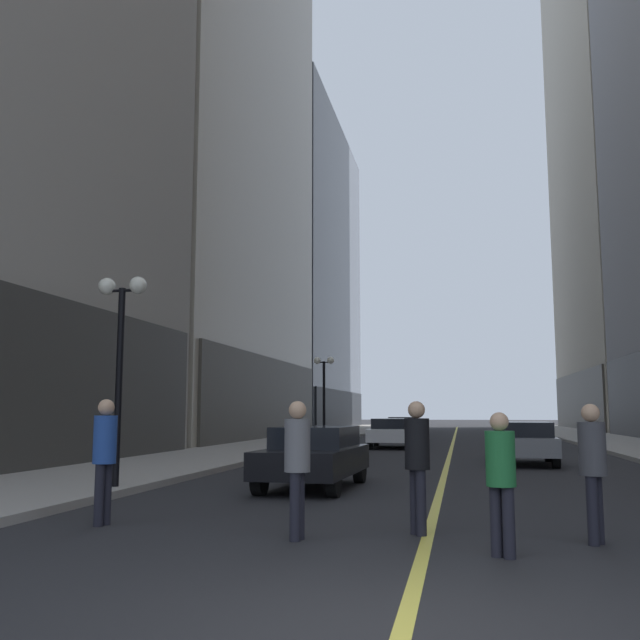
# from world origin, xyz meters

# --- Properties ---
(ground_plane) EXTENTS (200.00, 200.00, 0.00)m
(ground_plane) POSITION_xyz_m (0.00, 35.00, 0.00)
(ground_plane) COLOR #262628
(sidewalk_left) EXTENTS (4.50, 78.00, 0.15)m
(sidewalk_left) POSITION_xyz_m (-8.25, 35.00, 0.07)
(sidewalk_left) COLOR #9E9991
(sidewalk_left) RESTS_ON ground
(sidewalk_right) EXTENTS (4.50, 78.00, 0.15)m
(sidewalk_right) POSITION_xyz_m (8.25, 35.00, 0.07)
(sidewalk_right) COLOR #9E9991
(sidewalk_right) RESTS_ON ground
(lane_centre_stripe) EXTENTS (0.16, 70.00, 0.01)m
(lane_centre_stripe) POSITION_xyz_m (0.00, 35.00, 0.00)
(lane_centre_stripe) COLOR #E5D64C
(lane_centre_stripe) RESTS_ON ground
(building_left_mid) EXTENTS (10.38, 24.00, 39.66)m
(building_left_mid) POSITION_xyz_m (-15.58, 34.50, 19.73)
(building_left_mid) COLOR #B7AD99
(building_left_mid) RESTS_ON ground
(building_left_far) EXTENTS (12.30, 26.00, 29.60)m
(building_left_far) POSITION_xyz_m (-16.55, 60.00, 14.74)
(building_left_far) COLOR #4C515B
(building_left_far) RESTS_ON ground
(car_black) EXTENTS (1.89, 4.16, 1.32)m
(car_black) POSITION_xyz_m (-2.67, 9.83, 0.72)
(car_black) COLOR black
(car_black) RESTS_ON ground
(car_grey) EXTENTS (2.10, 4.13, 1.32)m
(car_grey) POSITION_xyz_m (2.35, 17.79, 0.72)
(car_grey) COLOR slate
(car_grey) RESTS_ON ground
(car_white) EXTENTS (2.06, 4.54, 1.32)m
(car_white) POSITION_xyz_m (-2.66, 27.13, 0.72)
(car_white) COLOR silver
(car_white) RESTS_ON ground
(car_navy) EXTENTS (1.89, 4.31, 1.32)m
(car_navy) POSITION_xyz_m (-2.78, 35.83, 0.72)
(car_navy) COLOR #141E4C
(car_navy) RESTS_ON ground
(pedestrian_in_blue_hoodie) EXTENTS (0.41, 0.41, 1.83)m
(pedestrian_in_blue_hoodie) POSITION_xyz_m (-4.70, 4.38, 1.08)
(pedestrian_in_blue_hoodie) COLOR black
(pedestrian_in_blue_hoodie) RESTS_ON ground
(pedestrian_in_grey_suit) EXTENTS (0.38, 0.38, 1.79)m
(pedestrian_in_grey_suit) POSITION_xyz_m (-1.64, 3.78, 1.05)
(pedestrian_in_grey_suit) COLOR black
(pedestrian_in_grey_suit) RESTS_ON ground
(pedestrian_in_black_coat) EXTENTS (0.47, 0.47, 1.79)m
(pedestrian_in_black_coat) POSITION_xyz_m (-0.13, 4.48, 1.05)
(pedestrian_in_black_coat) COLOR black
(pedestrian_in_black_coat) RESTS_ON ground
(pedestrian_in_green_parka) EXTENTS (0.47, 0.47, 1.64)m
(pedestrian_in_green_parka) POSITION_xyz_m (0.91, 3.17, 0.95)
(pedestrian_in_green_parka) COLOR black
(pedestrian_in_green_parka) RESTS_ON ground
(pedestrian_with_orange_bag) EXTENTS (0.47, 0.47, 1.75)m
(pedestrian_with_orange_bag) POSITION_xyz_m (2.09, 4.21, 1.02)
(pedestrian_with_orange_bag) COLOR black
(pedestrian_with_orange_bag) RESTS_ON ground
(street_lamp_left_near) EXTENTS (1.06, 0.36, 4.43)m
(street_lamp_left_near) POSITION_xyz_m (-6.40, 8.05, 3.26)
(street_lamp_left_near) COLOR black
(street_lamp_left_near) RESTS_ON ground
(street_lamp_left_far) EXTENTS (1.06, 0.36, 4.43)m
(street_lamp_left_far) POSITION_xyz_m (-6.40, 30.18, 3.26)
(street_lamp_left_far) COLOR black
(street_lamp_left_far) RESTS_ON ground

